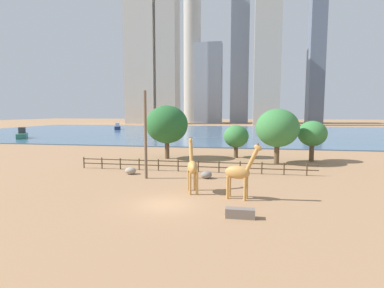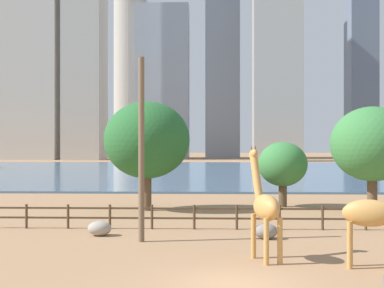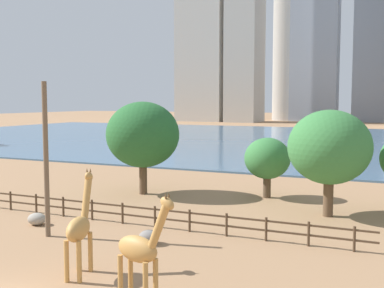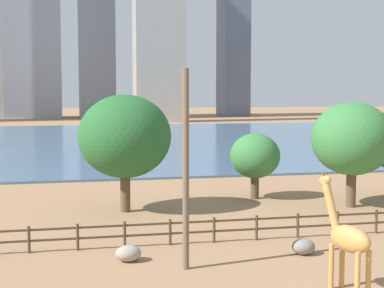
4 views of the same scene
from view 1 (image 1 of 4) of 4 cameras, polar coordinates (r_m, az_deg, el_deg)
name	(u,v)px [view 1 (image 1 of 4)]	position (r m, az deg, el deg)	size (l,w,h in m)	color
ground_plane	(228,132)	(100.24, 6.85, 2.27)	(400.00, 400.00, 0.00)	#9E7551
harbor_water	(227,132)	(97.24, 6.75, 2.22)	(180.00, 86.00, 0.20)	#476B8C
giraffe_tall	(239,172)	(22.70, 9.03, -5.35)	(2.86, 1.24, 4.34)	#C18C47
giraffe_companion	(192,167)	(24.40, 0.06, -4.33)	(1.33, 2.83, 4.51)	#C18C47
utility_pole	(146,135)	(29.49, -8.84, 1.69)	(0.28, 0.28, 8.59)	brown
boulder_near_fence	(206,175)	(29.71, 2.75, -5.86)	(1.10, 0.99, 0.75)	gray
boulder_by_pole	(131,171)	(32.36, -11.63, -5.00)	(1.17, 0.98, 0.73)	gray
feeding_trough	(240,213)	(19.17, 9.14, -12.88)	(1.80, 0.60, 0.60)	#72665B
enclosure_fence	(191,165)	(32.89, -0.19, -4.00)	(26.12, 0.14, 1.30)	#4C3826
tree_left_large	(167,125)	(42.06, -4.80, 3.72)	(5.87, 5.87, 7.47)	brown
tree_center_broad	(236,136)	(43.41, 8.41, 1.43)	(3.56, 3.56, 4.69)	brown
tree_right_tall	(277,128)	(39.22, 15.96, 2.93)	(5.37, 5.37, 6.97)	brown
tree_left_small	(312,134)	(42.59, 21.95, 1.81)	(3.74, 3.74, 5.41)	brown
boat_ferry	(118,127)	(114.73, -14.00, 3.14)	(4.15, 6.15, 2.55)	navy
boat_sailboat	(22,135)	(84.17, -29.64, 1.57)	(5.29, 6.22, 2.67)	#337259
skyline_tower_needle	(209,84)	(188.87, 3.16, 11.41)	(16.56, 8.64, 48.52)	#939EAD
skyline_block_central	(240,61)	(190.80, 9.11, 15.26)	(10.70, 12.45, 74.72)	gray
skyline_tower_glass	(192,62)	(194.81, 0.04, 15.39)	(10.78, 10.78, 76.39)	#B7B2A8
skyline_block_left	(168,32)	(181.44, -4.58, 20.58)	(10.92, 13.87, 104.27)	#ADA89E
skyline_block_right	(268,25)	(161.19, 14.29, 21.08)	(12.67, 8.17, 97.69)	#ADA89E
skyline_tower_short	(317,31)	(198.29, 22.75, 19.29)	(8.51, 10.97, 107.01)	slate
skyline_block_wide	(140,30)	(184.80, -9.88, 20.60)	(17.33, 8.34, 106.55)	#B7B2A8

